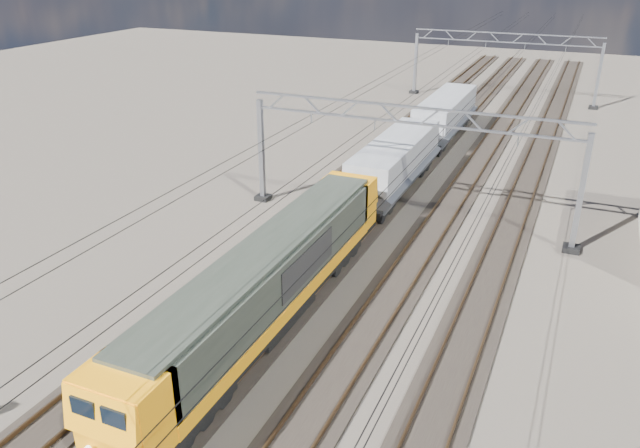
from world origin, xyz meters
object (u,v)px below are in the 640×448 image
at_px(catenary_gantry_mid, 406,161).
at_px(hopper_wagon_mid, 445,114).
at_px(hopper_wagon_lead, 395,162).
at_px(catenary_gantry_far, 503,64).
at_px(locomotive, 270,280).

relative_size(catenary_gantry_mid, hopper_wagon_mid, 1.53).
bearing_deg(catenary_gantry_mid, hopper_wagon_lead, 113.64).
bearing_deg(hopper_wagon_lead, catenary_gantry_far, 86.36).
bearing_deg(hopper_wagon_mid, catenary_gantry_far, 83.38).
xyz_separation_m(catenary_gantry_mid, catenary_gantry_far, (0.00, 36.00, 0.00)).
bearing_deg(hopper_wagon_lead, locomotive, -90.00).
bearing_deg(locomotive, catenary_gantry_mid, 81.34).
xyz_separation_m(catenary_gantry_far, hopper_wagon_mid, (-2.00, -17.23, -1.67)).
distance_m(catenary_gantry_mid, locomotive, 13.37).
distance_m(catenary_gantry_mid, hopper_wagon_lead, 5.26).
distance_m(hopper_wagon_lead, hopper_wagon_mid, 14.20).
bearing_deg(catenary_gantry_far, hopper_wagon_lead, -93.64).
relative_size(hopper_wagon_lead, hopper_wagon_mid, 1.00).
distance_m(catenary_gantry_far, hopper_wagon_mid, 17.43).
xyz_separation_m(catenary_gantry_mid, hopper_wagon_lead, (-2.00, 4.57, -1.67)).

